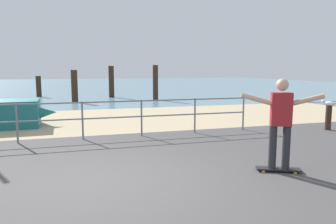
{
  "coord_description": "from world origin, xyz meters",
  "views": [
    {
      "loc": [
        -0.6,
        -5.03,
        1.9
      ],
      "look_at": [
        1.47,
        2.0,
        0.9
      ],
      "focal_mm": 33.59,
      "sensor_mm": 36.0,
      "label": 1
    }
  ],
  "objects_px": {
    "skateboard": "(278,169)",
    "bollard_short": "(328,118)",
    "seagull": "(329,103)",
    "skateboarder": "(281,118)"
  },
  "relations": [
    {
      "from": "bollard_short",
      "to": "seagull",
      "type": "relative_size",
      "value": 1.77
    },
    {
      "from": "skateboarder",
      "to": "bollard_short",
      "type": "relative_size",
      "value": 2.13
    },
    {
      "from": "skateboard",
      "to": "seagull",
      "type": "distance_m",
      "value": 5.09
    },
    {
      "from": "bollard_short",
      "to": "skateboard",
      "type": "bearing_deg",
      "value": -142.52
    },
    {
      "from": "skateboard",
      "to": "bollard_short",
      "type": "relative_size",
      "value": 1.05
    },
    {
      "from": "skateboard",
      "to": "bollard_short",
      "type": "distance_m",
      "value": 5.03
    },
    {
      "from": "skateboard",
      "to": "skateboarder",
      "type": "bearing_deg",
      "value": 172.87
    },
    {
      "from": "bollard_short",
      "to": "seagull",
      "type": "bearing_deg",
      "value": 122.36
    },
    {
      "from": "skateboard",
      "to": "seagull",
      "type": "xyz_separation_m",
      "value": [
        3.98,
        3.07,
        0.78
      ]
    },
    {
      "from": "seagull",
      "to": "skateboard",
      "type": "bearing_deg",
      "value": -142.32
    }
  ]
}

